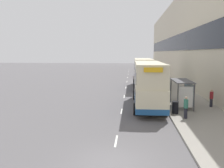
{
  "coord_description": "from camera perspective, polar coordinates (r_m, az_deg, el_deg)",
  "views": [
    {
      "loc": [
        0.9,
        -11.4,
        5.24
      ],
      "look_at": [
        -1.51,
        18.5,
        1.43
      ],
      "focal_mm": 40.0,
      "sensor_mm": 36.0,
      "label": 1
    }
  ],
  "objects": [
    {
      "name": "ground_plane",
      "position": [
        12.58,
        0.08,
        -17.38
      ],
      "size": [
        220.0,
        220.0,
        0.0
      ],
      "primitive_type": "plane",
      "color": "#5B595B"
    },
    {
      "name": "pavement",
      "position": [
        50.48,
        10.95,
        1.24
      ],
      "size": [
        5.0,
        93.0,
        0.14
      ],
      "color": "gray",
      "rests_on": "ground_plane"
    },
    {
      "name": "terrace_facade",
      "position": [
        50.88,
        15.7,
        9.8
      ],
      "size": [
        3.1,
        93.0,
        15.5
      ],
      "color": "beige",
      "rests_on": "ground_plane"
    },
    {
      "name": "lane_mark_0",
      "position": [
        15.22,
        0.95,
        -12.88
      ],
      "size": [
        0.12,
        2.0,
        0.01
      ],
      "color": "silver",
      "rests_on": "ground_plane"
    },
    {
      "name": "lane_mark_1",
      "position": [
        22.47,
        2.19,
        -6.23
      ],
      "size": [
        0.12,
        2.0,
        0.01
      ],
      "color": "silver",
      "rests_on": "ground_plane"
    },
    {
      "name": "lane_mark_2",
      "position": [
        29.89,
        2.81,
        -2.85
      ],
      "size": [
        0.12,
        2.0,
        0.01
      ],
      "color": "silver",
      "rests_on": "ground_plane"
    },
    {
      "name": "lane_mark_3",
      "position": [
        37.37,
        3.18,
        -0.82
      ],
      "size": [
        0.12,
        2.0,
        0.01
      ],
      "color": "silver",
      "rests_on": "ground_plane"
    },
    {
      "name": "lane_mark_4",
      "position": [
        44.88,
        3.43,
        0.53
      ],
      "size": [
        0.12,
        2.0,
        0.01
      ],
      "color": "silver",
      "rests_on": "ground_plane"
    },
    {
      "name": "lane_mark_5",
      "position": [
        52.41,
        3.6,
        1.5
      ],
      "size": [
        0.12,
        2.0,
        0.01
      ],
      "color": "silver",
      "rests_on": "ground_plane"
    },
    {
      "name": "lane_mark_6",
      "position": [
        59.95,
        3.73,
        2.22
      ],
      "size": [
        0.12,
        2.0,
        0.01
      ],
      "color": "silver",
      "rests_on": "ground_plane"
    },
    {
      "name": "lane_mark_7",
      "position": [
        67.5,
        3.83,
        2.78
      ],
      "size": [
        0.12,
        2.0,
        0.01
      ],
      "color": "silver",
      "rests_on": "ground_plane"
    },
    {
      "name": "lane_mark_8",
      "position": [
        75.06,
        3.92,
        3.23
      ],
      "size": [
        0.12,
        2.0,
        0.01
      ],
      "color": "silver",
      "rests_on": "ground_plane"
    },
    {
      "name": "bus_shelter",
      "position": [
        24.16,
        16.19,
        -1.05
      ],
      "size": [
        1.6,
        4.2,
        2.48
      ],
      "color": "#4C4C51",
      "rests_on": "ground_plane"
    },
    {
      "name": "double_decker_bus_near",
      "position": [
        24.18,
        8.3,
        0.14
      ],
      "size": [
        2.85,
        10.72,
        4.3
      ],
      "color": "beige",
      "rests_on": "ground_plane"
    },
    {
      "name": "double_decker_bus_ahead",
      "position": [
        37.19,
        7.12,
        2.63
      ],
      "size": [
        2.85,
        10.68,
        4.3
      ],
      "color": "beige",
      "rests_on": "ground_plane"
    },
    {
      "name": "car_0",
      "position": [
        54.02,
        6.2,
        2.59
      ],
      "size": [
        2.07,
        3.89,
        1.82
      ],
      "color": "maroon",
      "rests_on": "ground_plane"
    },
    {
      "name": "pedestrian_at_shelter",
      "position": [
        20.18,
        16.52,
        -5.13
      ],
      "size": [
        0.34,
        0.34,
        1.72
      ],
      "color": "#23232D",
      "rests_on": "ground_plane"
    },
    {
      "name": "pedestrian_1",
      "position": [
        27.97,
        16.52,
        -1.8
      ],
      "size": [
        0.33,
        0.33,
        1.66
      ],
      "color": "#23232D",
      "rests_on": "ground_plane"
    },
    {
      "name": "pedestrian_2",
      "position": [
        25.19,
        21.77,
        -3.0
      ],
      "size": [
        0.33,
        0.33,
        1.66
      ],
      "color": "#23232D",
      "rests_on": "ground_plane"
    },
    {
      "name": "litter_bin",
      "position": [
        21.63,
        14.27,
        -5.18
      ],
      "size": [
        0.55,
        0.55,
        1.05
      ],
      "color": "black",
      "rests_on": "ground_plane"
    }
  ]
}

